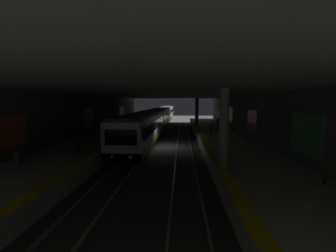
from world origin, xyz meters
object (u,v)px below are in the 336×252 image
Objects in this scene: bench_left_mid at (237,129)px; person_walking_mid at (211,129)px; pillar_far at (197,112)px; bench_right_near at (111,124)px; bench_left_far at (231,127)px; bench_right_mid at (118,122)px; metro_train at (160,116)px; pillar_near at (224,128)px; backpack_on_floor at (78,150)px; bench_left_near at (336,178)px; trash_bin at (17,158)px; person_waiting_near at (128,122)px; person_standing_far at (218,123)px.

person_walking_mid is (-2.73, 3.37, 0.35)m from bench_left_mid.
bench_right_near is at bearing 104.39° from pillar_far.
bench_left_far is 17.29m from bench_right_near.
bench_left_far is at bearing -99.15° from bench_right_near.
bench_right_mid is 18.58m from person_walking_mid.
metro_train is 18.08m from bench_left_far.
pillar_near is 2.68× the size of bench_left_mid.
bench_right_near is 17.42m from backpack_on_floor.
bench_left_mid and bench_right_near have the same top height.
metro_train reaches higher than person_walking_mid.
bench_right_mid is (27.94, 17.07, 0.00)m from bench_left_near.
pillar_near is at bearing 164.08° from bench_left_mid.
bench_left_mid is 4.25× the size of backpack_on_floor.
bench_left_mid reaches higher than trash_bin.
backpack_on_floor is (-11.27, 14.37, -0.32)m from bench_left_mid.
bench_left_near is (-3.44, -4.18, -1.75)m from pillar_near.
bench_left_far is 15.03m from person_waiting_near.
bench_left_mid and bench_right_mid have the same top height.
trash_bin is at bearing 92.00° from pillar_near.
pillar_near reaches higher than bench_left_far.
bench_left_near is at bearing -148.58° from bench_right_mid.
person_waiting_near is 0.97× the size of person_walking_mid.
person_standing_far is at bearing 4.74° from bench_left_near.
bench_right_mid is at bearing 1.69° from trash_bin.
bench_left_mid is 2.00× the size of trash_bin.
pillar_near is at bearing 172.30° from person_standing_far.
bench_right_near is at bearing 35.36° from bench_left_near.
person_standing_far is at bearing -104.43° from person_waiting_near.
person_standing_far reaches higher than trash_bin.
pillar_near reaches higher than backpack_on_floor.
metro_train is at bearing -38.67° from bench_right_mid.
pillar_near is 11.38× the size of backpack_on_floor.
person_standing_far is (17.87, -2.42, -1.32)m from pillar_near.
pillar_near is at bearing -168.57° from metro_train.
person_standing_far is (-14.54, -8.97, -0.03)m from metro_train.
backpack_on_floor is at bearing 127.83° from person_walking_mid.
bench_right_mid reaches higher than backpack_on_floor.
bench_right_near is (-3.31, 12.88, -1.75)m from pillar_far.
bench_right_mid is at bearing 31.42° from bench_left_near.
bench_right_mid is (-7.92, 6.33, -0.45)m from metro_train.
person_standing_far is at bearing -38.52° from trash_bin.
person_standing_far is 19.20m from backpack_on_floor.
person_standing_far is at bearing -148.33° from metro_train.
metro_train reaches higher than bench_left_far.
person_waiting_near is at bearing 66.03° from bench_left_mid.
person_walking_mid is at bearing -129.31° from person_waiting_near.
metro_train is 17.08m from person_standing_far.
bench_left_far is (-6.05, -4.18, -1.75)m from pillar_far.
person_waiting_near is (0.58, -2.41, 0.32)m from bench_right_near.
person_walking_mid is at bearing -176.11° from pillar_far.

